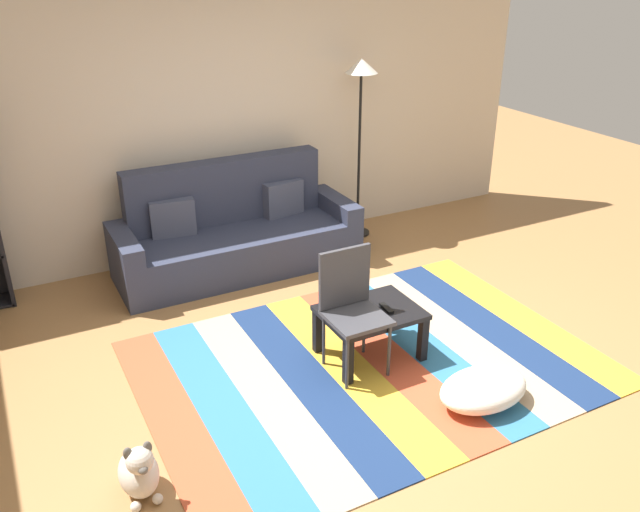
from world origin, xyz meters
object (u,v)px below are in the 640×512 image
Objects in this scene: dog at (139,471)px; folding_chair at (351,301)px; pouf at (483,389)px; coffee_table at (370,318)px; couch at (235,234)px; tv_remote at (386,308)px; standing_lamp at (361,90)px.

folding_chair is at bearing 18.45° from dog.
coffee_table is at bearing 113.55° from pouf.
tv_remote is (0.43, -1.95, 0.07)m from couch.
tv_remote is (0.11, -0.04, 0.08)m from coffee_table.
couch reaches higher than folding_chair.
standing_lamp reaches higher than dog.
couch reaches higher than tv_remote.
standing_lamp is 2.66m from folding_chair.
couch reaches higher than pouf.
standing_lamp is (1.44, 0.16, 1.19)m from couch.
dog is at bearing 173.30° from pouf.
standing_lamp is 2.03× the size of folding_chair.
couch is 1.93m from coffee_table.
dog is 4.21m from standing_lamp.
standing_lamp reaches higher than folding_chair.
folding_chair is (-0.30, 0.01, 0.13)m from tv_remote.
standing_lamp reaches higher than couch.
couch is 1.24× the size of standing_lamp.
dog is at bearing -138.29° from standing_lamp.
pouf is 4.31× the size of tv_remote.
pouf is (0.37, -0.85, -0.20)m from coffee_table.
dog is (-1.85, -0.59, -0.16)m from coffee_table.
couch is 5.69× the size of dog.
folding_chair is (-0.19, -0.03, 0.21)m from coffee_table.
pouf is at bearing -104.49° from standing_lamp.
folding_chair is at bearing -171.18° from coffee_table.
dog is at bearing -121.66° from couch.
standing_lamp reaches higher than pouf.
folding_chair is at bearing 124.14° from pouf.
coffee_table is 0.14m from tv_remote.
standing_lamp is at bearing 6.31° from couch.
standing_lamp is (1.12, 2.07, 1.20)m from coffee_table.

